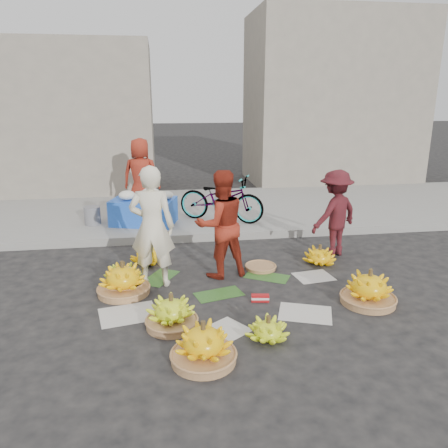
{
  "coord_description": "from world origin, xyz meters",
  "views": [
    {
      "loc": [
        -0.83,
        -5.64,
        2.62
      ],
      "look_at": [
        0.12,
        0.84,
        0.7
      ],
      "focal_mm": 35.0,
      "sensor_mm": 36.0,
      "label": 1
    }
  ],
  "objects": [
    {
      "name": "bicycle",
      "position": [
        0.39,
        3.05,
        0.6
      ],
      "size": [
        1.39,
        1.9,
        0.95
      ],
      "primitive_type": "imported",
      "rotation": [
        0.0,
        0.0,
        1.1
      ],
      "color": "gray",
      "rests_on": "sidewalk"
    },
    {
      "name": "newspaper_scatter",
      "position": [
        0.0,
        -0.8,
        0.0
      ],
      "size": [
        3.2,
        1.8,
        0.0
      ],
      "primitive_type": null,
      "color": "beige",
      "rests_on": "ground"
    },
    {
      "name": "banana_bunch_0",
      "position": [
        -1.4,
        0.02,
        0.21
      ],
      "size": [
        0.71,
        0.71,
        0.48
      ],
      "rotation": [
        0.0,
        0.0,
        0.15
      ],
      "color": "#94653E",
      "rests_on": "ground"
    },
    {
      "name": "flower_vendor",
      "position": [
        -1.25,
        4.01,
        0.94
      ],
      "size": [
        0.9,
        0.68,
        1.65
      ],
      "primitive_type": "imported",
      "rotation": [
        0.0,
        0.0,
        2.94
      ],
      "color": "#9F2C18",
      "rests_on": "sidewalk"
    },
    {
      "name": "banana_leaves",
      "position": [
        -0.1,
        0.2,
        0.0
      ],
      "size": [
        2.0,
        1.0,
        0.0
      ],
      "primitive_type": null,
      "color": "#25531B",
      "rests_on": "ground"
    },
    {
      "name": "banana_bunch_6",
      "position": [
        -1.4,
        0.19,
        0.17
      ],
      "size": [
        0.58,
        0.58,
        0.4
      ],
      "rotation": [
        0.0,
        0.0,
        -0.25
      ],
      "color": "#94653E",
      "rests_on": "ground"
    },
    {
      "name": "ground",
      "position": [
        0.0,
        0.0,
        0.0
      ],
      "size": [
        80.0,
        80.0,
        0.0
      ],
      "primitive_type": "plane",
      "color": "black",
      "rests_on": "ground"
    },
    {
      "name": "basket_spare",
      "position": [
        0.68,
        0.62,
        0.03
      ],
      "size": [
        0.62,
        0.62,
        0.05
      ],
      "primitive_type": "cylinder",
      "rotation": [
        0.0,
        0.0,
        -0.43
      ],
      "color": "#94653E",
      "rests_on": "ground"
    },
    {
      "name": "banana_bunch_3",
      "position": [
        0.29,
        -1.42,
        0.12
      ],
      "size": [
        0.56,
        0.56,
        0.29
      ],
      "rotation": [
        0.0,
        0.0,
        -0.36
      ],
      "color": "#A2C81C",
      "rests_on": "ground"
    },
    {
      "name": "curb",
      "position": [
        0.0,
        2.2,
        0.07
      ],
      "size": [
        40.0,
        0.25,
        0.15
      ],
      "primitive_type": "cube",
      "color": "gray",
      "rests_on": "ground"
    },
    {
      "name": "building_right",
      "position": [
        4.5,
        7.7,
        2.5
      ],
      "size": [
        5.0,
        3.0,
        5.0
      ],
      "primitive_type": "cube",
      "color": "gray",
      "rests_on": "sidewalk"
    },
    {
      "name": "banana_bunch_2",
      "position": [
        -0.47,
        -1.74,
        0.2
      ],
      "size": [
        0.67,
        0.67,
        0.46
      ],
      "rotation": [
        0.0,
        0.0,
        0.0
      ],
      "color": "#94653E",
      "rests_on": "ground"
    },
    {
      "name": "banana_bunch_7",
      "position": [
        -1.08,
        1.1,
        0.14
      ],
      "size": [
        0.55,
        0.55,
        0.33
      ],
      "rotation": [
        0.0,
        0.0,
        0.06
      ],
      "color": "yellow",
      "rests_on": "ground"
    },
    {
      "name": "building_left",
      "position": [
        -4.0,
        7.2,
        2.0
      ],
      "size": [
        6.0,
        3.0,
        4.0
      ],
      "primitive_type": "cube",
      "color": "gray",
      "rests_on": "sidewalk"
    },
    {
      "name": "vendor_red",
      "position": [
        0.02,
        0.47,
        0.81
      ],
      "size": [
        0.91,
        0.79,
        1.62
      ],
      "primitive_type": "imported",
      "rotation": [
        0.0,
        0.0,
        3.39
      ],
      "color": "#9F2C18",
      "rests_on": "ground"
    },
    {
      "name": "grey_bucket",
      "position": [
        -2.23,
        3.17,
        0.3
      ],
      "size": [
        0.32,
        0.32,
        0.36
      ],
      "primitive_type": "cylinder",
      "color": "slate",
      "rests_on": "sidewalk"
    },
    {
      "name": "banana_bunch_5",
      "position": [
        1.67,
        0.7,
        0.14
      ],
      "size": [
        0.54,
        0.54,
        0.33
      ],
      "rotation": [
        0.0,
        0.0,
        0.08
      ],
      "color": "yellow",
      "rests_on": "ground"
    },
    {
      "name": "incense_stack",
      "position": [
        0.41,
        -0.5,
        0.05
      ],
      "size": [
        0.24,
        0.11,
        0.1
      ],
      "primitive_type": "cube",
      "rotation": [
        0.0,
        0.0,
        -0.15
      ],
      "color": "#AC1215",
      "rests_on": "ground"
    },
    {
      "name": "banana_bunch_4",
      "position": [
        1.81,
        -0.74,
        0.21
      ],
      "size": [
        0.7,
        0.7,
        0.48
      ],
      "rotation": [
        0.0,
        0.0,
        0.03
      ],
      "color": "#94653E",
      "rests_on": "ground"
    },
    {
      "name": "man_striped",
      "position": [
        2.03,
        1.06,
        0.74
      ],
      "size": [
        1.1,
        0.92,
        1.47
      ],
      "primitive_type": "imported",
      "rotation": [
        0.0,
        0.0,
        3.62
      ],
      "color": "maroon",
      "rests_on": "ground"
    },
    {
      "name": "vendor_cream",
      "position": [
        -0.98,
        0.29,
        0.87
      ],
      "size": [
        0.7,
        0.52,
        1.73
      ],
      "primitive_type": "imported",
      "rotation": [
        0.0,
        0.0,
        2.96
      ],
      "color": "#EAE2C5",
      "rests_on": "ground"
    },
    {
      "name": "flower_table",
      "position": [
        -1.19,
        3.07,
        0.42
      ],
      "size": [
        1.4,
        1.08,
        0.72
      ],
      "rotation": [
        0.0,
        0.0,
        -0.28
      ],
      "color": "blue",
      "rests_on": "sidewalk"
    },
    {
      "name": "banana_bunch_1",
      "position": [
        -0.77,
        -0.98,
        0.18
      ],
      "size": [
        0.68,
        0.68,
        0.43
      ],
      "rotation": [
        0.0,
        0.0,
        -0.39
      ],
      "color": "#94653E",
      "rests_on": "ground"
    },
    {
      "name": "sidewalk",
      "position": [
        0.0,
        4.3,
        0.06
      ],
      "size": [
        40.0,
        4.0,
        0.12
      ],
      "primitive_type": "cube",
      "color": "gray",
      "rests_on": "ground"
    }
  ]
}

